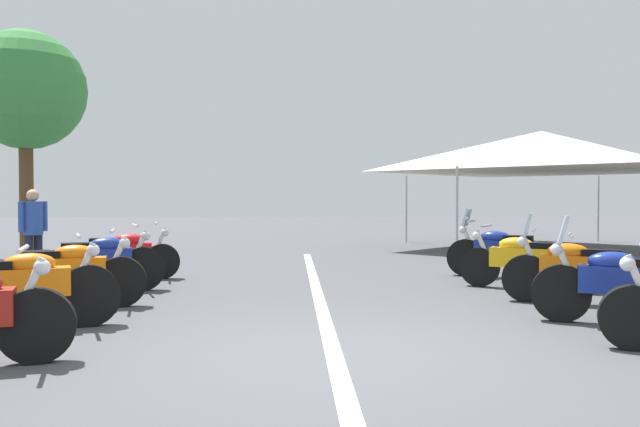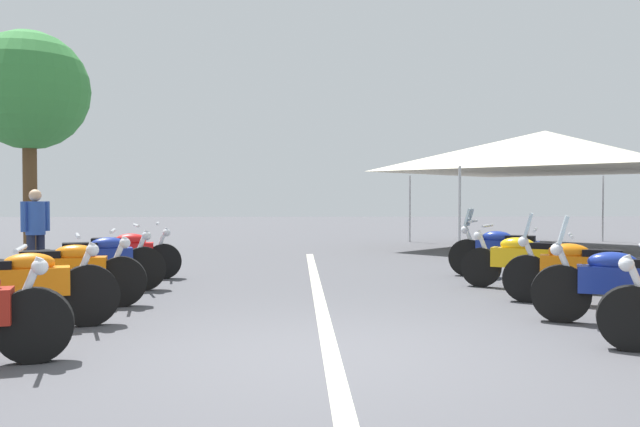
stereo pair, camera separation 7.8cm
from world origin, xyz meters
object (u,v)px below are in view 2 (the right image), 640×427
(motorcycle_right_row_1, at_px, (627,284))
(bystander_1, at_px, (36,227))
(motorcycle_left_row_1, at_px, (13,287))
(roadside_tree_1, at_px, (29,92))
(event_tent, at_px, (545,151))
(motorcycle_right_row_3, at_px, (528,260))
(motorcycle_left_row_4, at_px, (121,254))
(motorcycle_right_row_4, at_px, (505,251))
(motorcycle_right_row_2, at_px, (581,270))
(motorcycle_left_row_2, at_px, (62,273))
(motorcycle_left_row_3, at_px, (97,262))

(motorcycle_right_row_1, bearing_deg, bystander_1, -6.42)
(motorcycle_left_row_1, height_order, roadside_tree_1, roadside_tree_1)
(roadside_tree_1, bearing_deg, event_tent, -82.96)
(motorcycle_right_row_3, bearing_deg, motorcycle_left_row_4, 18.21)
(bystander_1, bearing_deg, motorcycle_right_row_3, -154.05)
(motorcycle_left_row_1, relative_size, motorcycle_right_row_1, 1.07)
(bystander_1, xyz_separation_m, event_tent, (5.76, -11.19, 1.75))
(motorcycle_left_row_4, height_order, bystander_1, bystander_1)
(motorcycle_left_row_4, relative_size, event_tent, 0.30)
(motorcycle_right_row_4, bearing_deg, motorcycle_right_row_2, 118.79)
(motorcycle_right_row_2, bearing_deg, motorcycle_left_row_2, 23.40)
(motorcycle_right_row_4, bearing_deg, roadside_tree_1, 3.87)
(motorcycle_left_row_1, height_order, motorcycle_right_row_4, motorcycle_right_row_4)
(event_tent, bearing_deg, motorcycle_left_row_1, 136.38)
(motorcycle_left_row_1, bearing_deg, bystander_1, 88.79)
(motorcycle_right_row_2, xyz_separation_m, motorcycle_right_row_4, (2.82, 0.08, 0.01))
(motorcycle_right_row_1, bearing_deg, motorcycle_right_row_3, -66.36)
(motorcycle_right_row_1, distance_m, roadside_tree_1, 13.54)
(event_tent, bearing_deg, motorcycle_right_row_2, 161.45)
(motorcycle_right_row_3, height_order, bystander_1, bystander_1)
(bystander_1, bearing_deg, motorcycle_right_row_2, -162.72)
(motorcycle_right_row_1, xyz_separation_m, motorcycle_right_row_4, (4.19, -0.02, 0.00))
(motorcycle_left_row_1, height_order, motorcycle_right_row_1, motorcycle_right_row_1)
(motorcycle_right_row_4, bearing_deg, bystander_1, 26.15)
(motorcycle_left_row_4, bearing_deg, motorcycle_left_row_2, -100.76)
(motorcycle_right_row_4, xyz_separation_m, roadside_tree_1, (4.32, 9.98, 3.43))
(motorcycle_left_row_2, relative_size, motorcycle_right_row_2, 1.09)
(motorcycle_left_row_4, xyz_separation_m, event_tent, (5.94, -9.68, 2.20))
(motorcycle_right_row_2, distance_m, roadside_tree_1, 12.80)
(motorcycle_left_row_1, bearing_deg, event_tent, 26.01)
(motorcycle_right_row_2, distance_m, motorcycle_right_row_4, 2.82)
(motorcycle_left_row_1, relative_size, event_tent, 0.31)
(motorcycle_left_row_2, distance_m, motorcycle_right_row_4, 7.23)
(motorcycle_right_row_2, bearing_deg, roadside_tree_1, -12.34)
(motorcycle_left_row_2, bearing_deg, motorcycle_left_row_4, 78.60)
(motorcycle_right_row_3, distance_m, motorcycle_right_row_4, 1.43)
(motorcycle_left_row_4, height_order, motorcycle_right_row_4, motorcycle_right_row_4)
(motorcycle_right_row_3, height_order, event_tent, event_tent)
(motorcycle_left_row_2, distance_m, event_tent, 13.23)
(motorcycle_right_row_2, height_order, motorcycle_right_row_3, motorcycle_right_row_2)
(roadside_tree_1, bearing_deg, motorcycle_left_row_2, -155.05)
(motorcycle_left_row_1, relative_size, motorcycle_right_row_2, 1.10)
(motorcycle_left_row_3, relative_size, motorcycle_right_row_4, 1.04)
(motorcycle_left_row_1, bearing_deg, roadside_tree_1, 90.86)
(motorcycle_left_row_1, bearing_deg, motorcycle_right_row_4, 12.03)
(roadside_tree_1, bearing_deg, motorcycle_left_row_1, -158.77)
(event_tent, bearing_deg, bystander_1, 117.24)
(motorcycle_left_row_1, distance_m, motorcycle_left_row_3, 2.71)
(motorcycle_left_row_2, distance_m, roadside_tree_1, 8.64)
(motorcycle_left_row_3, height_order, event_tent, event_tent)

